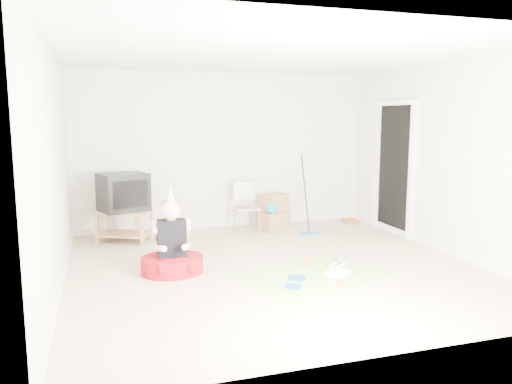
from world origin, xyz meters
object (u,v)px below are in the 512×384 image
object	(u,v)px
seated_woman	(172,254)
tv_stand	(125,223)
folding_chair	(247,208)
crt_tv	(123,192)
birthday_cake	(337,274)
cardboard_boxes	(274,213)

from	to	relation	value
seated_woman	tv_stand	bearing A→B (deg)	104.94
folding_chair	seated_woman	distance (m)	2.29
crt_tv	folding_chair	world-z (taller)	crt_tv
folding_chair	birthday_cake	bearing A→B (deg)	-81.47
crt_tv	tv_stand	bearing A→B (deg)	-64.98
folding_chair	tv_stand	bearing A→B (deg)	-179.99
cardboard_boxes	tv_stand	bearing A→B (deg)	-177.86
folding_chair	seated_woman	bearing A→B (deg)	-129.45
tv_stand	cardboard_boxes	bearing A→B (deg)	2.14
folding_chair	cardboard_boxes	xyz separation A→B (m)	(0.49, 0.09, -0.12)
crt_tv	folding_chair	xyz separation A→B (m)	(1.92, 0.00, -0.35)
crt_tv	cardboard_boxes	xyz separation A→B (m)	(2.42, 0.09, -0.47)
folding_chair	seated_woman	world-z (taller)	seated_woman
tv_stand	seated_woman	distance (m)	1.83
folding_chair	cardboard_boxes	bearing A→B (deg)	10.36
seated_woman	birthday_cake	world-z (taller)	seated_woman
cardboard_boxes	seated_woman	distance (m)	2.69
seated_woman	cardboard_boxes	bearing A→B (deg)	43.65
seated_woman	birthday_cake	xyz separation A→B (m)	(1.83, -0.75, -0.20)
cardboard_boxes	birthday_cake	bearing A→B (deg)	-92.54
seated_woman	birthday_cake	distance (m)	1.99
crt_tv	birthday_cake	distance (m)	3.48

